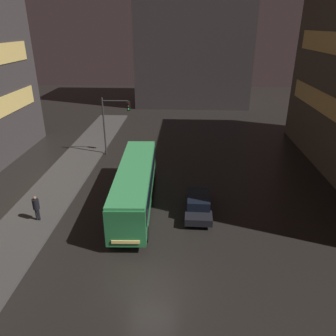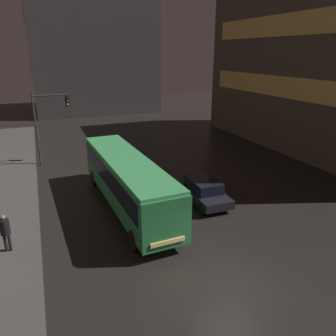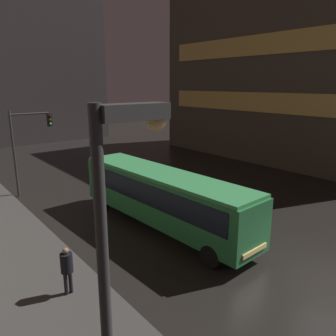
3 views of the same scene
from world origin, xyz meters
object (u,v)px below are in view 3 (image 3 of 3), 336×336
(traffic_light_main, at_px, (27,138))
(pedestrian_near, at_px, (67,266))
(street_lamp_sidewalk, at_px, (118,261))
(car_taxi, at_px, (230,200))
(bus_near, at_px, (162,194))

(traffic_light_main, bearing_deg, pedestrian_near, -101.96)
(traffic_light_main, bearing_deg, street_lamp_sidewalk, -102.49)
(car_taxi, xyz_separation_m, street_lamp_sidewalk, (-12.53, -8.21, 4.22))
(pedestrian_near, xyz_separation_m, street_lamp_sidewalk, (-1.55, -6.44, 3.69))
(bus_near, xyz_separation_m, pedestrian_near, (-6.38, -2.58, -0.65))
(car_taxi, relative_size, traffic_light_main, 0.78)
(car_taxi, relative_size, pedestrian_near, 2.51)
(bus_near, distance_m, street_lamp_sidewalk, 12.39)
(car_taxi, bearing_deg, street_lamp_sidewalk, 34.18)
(bus_near, distance_m, car_taxi, 4.82)
(bus_near, distance_m, pedestrian_near, 6.91)
(car_taxi, height_order, street_lamp_sidewalk, street_lamp_sidewalk)
(pedestrian_near, bearing_deg, bus_near, 130.61)
(bus_near, height_order, pedestrian_near, bus_near)
(bus_near, bearing_deg, car_taxi, 167.52)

